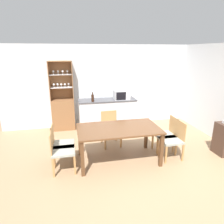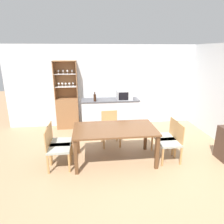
{
  "view_description": "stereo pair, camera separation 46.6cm",
  "coord_description": "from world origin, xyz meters",
  "px_view_note": "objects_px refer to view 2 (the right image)",
  "views": [
    {
      "loc": [
        -1.33,
        -3.62,
        2.36
      ],
      "look_at": [
        -0.3,
        1.09,
        0.87
      ],
      "focal_mm": 32.0,
      "sensor_mm": 36.0,
      "label": 1
    },
    {
      "loc": [
        -0.87,
        -3.7,
        2.36
      ],
      "look_at": [
        -0.3,
        1.09,
        0.87
      ],
      "focal_mm": 32.0,
      "sensor_mm": 36.0,
      "label": 2
    }
  ],
  "objects_px": {
    "dining_chair_side_right_far": "(166,137)",
    "microwave": "(124,95)",
    "dining_chair_side_left_far": "(59,142)",
    "dining_chair_head_far": "(110,128)",
    "display_cabinet": "(68,108)",
    "dining_table": "(115,132)",
    "dining_chair_side_left_near": "(57,148)",
    "dining_chair_side_right_near": "(171,142)",
    "wine_bottle": "(95,98)"
  },
  "relations": [
    {
      "from": "dining_table",
      "to": "dining_chair_side_left_near",
      "type": "xyz_separation_m",
      "value": [
        -1.22,
        -0.15,
        -0.24
      ]
    },
    {
      "from": "dining_chair_side_right_near",
      "to": "wine_bottle",
      "type": "bearing_deg",
      "value": 42.32
    },
    {
      "from": "display_cabinet",
      "to": "dining_table",
      "type": "height_order",
      "value": "display_cabinet"
    },
    {
      "from": "dining_chair_side_left_near",
      "to": "dining_chair_head_far",
      "type": "bearing_deg",
      "value": 128.01
    },
    {
      "from": "dining_chair_side_right_far",
      "to": "dining_chair_side_right_near",
      "type": "relative_size",
      "value": 1.0
    },
    {
      "from": "dining_table",
      "to": "wine_bottle",
      "type": "xyz_separation_m",
      "value": [
        -0.36,
        1.52,
        0.42
      ]
    },
    {
      "from": "display_cabinet",
      "to": "dining_chair_side_left_far",
      "type": "height_order",
      "value": "display_cabinet"
    },
    {
      "from": "microwave",
      "to": "dining_chair_side_left_near",
      "type": "bearing_deg",
      "value": -133.45
    },
    {
      "from": "display_cabinet",
      "to": "wine_bottle",
      "type": "height_order",
      "value": "display_cabinet"
    },
    {
      "from": "dining_chair_side_left_far",
      "to": "microwave",
      "type": "xyz_separation_m",
      "value": [
        1.72,
        1.52,
        0.68
      ]
    },
    {
      "from": "dining_chair_head_far",
      "to": "display_cabinet",
      "type": "bearing_deg",
      "value": -51.83
    },
    {
      "from": "microwave",
      "to": "dining_chair_side_left_far",
      "type": "bearing_deg",
      "value": -138.51
    },
    {
      "from": "dining_chair_side_right_far",
      "to": "microwave",
      "type": "xyz_separation_m",
      "value": [
        -0.72,
        1.53,
        0.68
      ]
    },
    {
      "from": "dining_chair_side_right_far",
      "to": "wine_bottle",
      "type": "xyz_separation_m",
      "value": [
        -1.58,
        1.37,
        0.66
      ]
    },
    {
      "from": "microwave",
      "to": "wine_bottle",
      "type": "height_order",
      "value": "wine_bottle"
    },
    {
      "from": "dining_chair_side_right_near",
      "to": "microwave",
      "type": "bearing_deg",
      "value": 20.33
    },
    {
      "from": "dining_chair_side_right_far",
      "to": "dining_chair_side_left_near",
      "type": "xyz_separation_m",
      "value": [
        -2.44,
        -0.29,
        0.0
      ]
    },
    {
      "from": "dining_chair_side_left_near",
      "to": "microwave",
      "type": "bearing_deg",
      "value": 135.86
    },
    {
      "from": "dining_chair_side_right_far",
      "to": "wine_bottle",
      "type": "height_order",
      "value": "wine_bottle"
    },
    {
      "from": "dining_chair_side_left_near",
      "to": "display_cabinet",
      "type": "bearing_deg",
      "value": 178.87
    },
    {
      "from": "dining_chair_side_right_far",
      "to": "display_cabinet",
      "type": "bearing_deg",
      "value": 50.18
    },
    {
      "from": "display_cabinet",
      "to": "dining_chair_side_right_near",
      "type": "bearing_deg",
      "value": -43.86
    },
    {
      "from": "dining_chair_side_left_far",
      "to": "microwave",
      "type": "bearing_deg",
      "value": 133.9
    },
    {
      "from": "dining_chair_side_left_far",
      "to": "dining_chair_side_left_near",
      "type": "height_order",
      "value": "same"
    },
    {
      "from": "dining_table",
      "to": "dining_chair_side_right_near",
      "type": "relative_size",
      "value": 2.03
    },
    {
      "from": "display_cabinet",
      "to": "dining_chair_side_right_far",
      "type": "relative_size",
      "value": 2.41
    },
    {
      "from": "dining_chair_side_left_far",
      "to": "dining_chair_side_right_near",
      "type": "height_order",
      "value": "same"
    },
    {
      "from": "dining_chair_side_left_far",
      "to": "wine_bottle",
      "type": "height_order",
      "value": "wine_bottle"
    },
    {
      "from": "dining_chair_side_left_far",
      "to": "dining_chair_head_far",
      "type": "relative_size",
      "value": 1.0
    },
    {
      "from": "dining_chair_head_far",
      "to": "dining_chair_side_left_near",
      "type": "height_order",
      "value": "same"
    },
    {
      "from": "microwave",
      "to": "dining_chair_side_right_far",
      "type": "bearing_deg",
      "value": -64.77
    },
    {
      "from": "dining_chair_side_right_far",
      "to": "dining_table",
      "type": "bearing_deg",
      "value": 97.05
    },
    {
      "from": "dining_chair_side_right_near",
      "to": "dining_chair_side_left_near",
      "type": "xyz_separation_m",
      "value": [
        -2.44,
        -0.0,
        0.0
      ]
    },
    {
      "from": "wine_bottle",
      "to": "dining_chair_head_far",
      "type": "bearing_deg",
      "value": -62.46
    },
    {
      "from": "dining_chair_side_left_far",
      "to": "dining_chair_side_left_near",
      "type": "xyz_separation_m",
      "value": [
        -0.0,
        -0.29,
        0.0
      ]
    },
    {
      "from": "display_cabinet",
      "to": "dining_chair_side_right_near",
      "type": "distance_m",
      "value": 3.37
    },
    {
      "from": "dining_chair_head_far",
      "to": "dining_table",
      "type": "bearing_deg",
      "value": 86.81
    },
    {
      "from": "dining_chair_side_right_far",
      "to": "microwave",
      "type": "distance_m",
      "value": 1.82
    },
    {
      "from": "wine_bottle",
      "to": "dining_chair_side_left_far",
      "type": "bearing_deg",
      "value": -122.05
    },
    {
      "from": "dining_chair_side_left_near",
      "to": "microwave",
      "type": "height_order",
      "value": "microwave"
    },
    {
      "from": "dining_table",
      "to": "wine_bottle",
      "type": "distance_m",
      "value": 1.62
    },
    {
      "from": "dining_table",
      "to": "wine_bottle",
      "type": "relative_size",
      "value": 6.54
    },
    {
      "from": "display_cabinet",
      "to": "dining_table",
      "type": "xyz_separation_m",
      "value": [
        1.2,
        -2.18,
        0.05
      ]
    },
    {
      "from": "dining_table",
      "to": "dining_chair_side_left_near",
      "type": "distance_m",
      "value": 1.25
    },
    {
      "from": "dining_chair_side_left_far",
      "to": "dining_table",
      "type": "bearing_deg",
      "value": 85.49
    },
    {
      "from": "dining_chair_side_right_near",
      "to": "dining_chair_side_right_far",
      "type": "bearing_deg",
      "value": -1.26
    },
    {
      "from": "dining_chair_side_right_near",
      "to": "wine_bottle",
      "type": "distance_m",
      "value": 2.39
    },
    {
      "from": "display_cabinet",
      "to": "wine_bottle",
      "type": "distance_m",
      "value": 1.17
    },
    {
      "from": "dining_table",
      "to": "dining_chair_head_far",
      "type": "distance_m",
      "value": 0.86
    },
    {
      "from": "dining_chair_side_right_near",
      "to": "dining_chair_side_left_near",
      "type": "bearing_deg",
      "value": 88.78
    }
  ]
}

